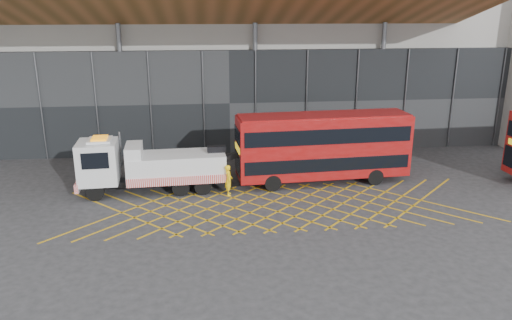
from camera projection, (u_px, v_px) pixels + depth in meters
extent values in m
plane|color=#29292B|center=(207.00, 209.00, 28.66)|extent=(120.00, 120.00, 0.00)
cube|color=#C89312|center=(122.00, 213.00, 28.17)|extent=(7.16, 7.16, 0.01)
cube|color=#C89312|center=(122.00, 213.00, 28.17)|extent=(7.16, 7.16, 0.01)
cube|color=#C89312|center=(150.00, 211.00, 28.33)|extent=(7.16, 7.16, 0.01)
cube|color=#C89312|center=(150.00, 211.00, 28.33)|extent=(7.16, 7.16, 0.01)
cube|color=#C89312|center=(179.00, 210.00, 28.49)|extent=(7.16, 7.16, 0.01)
cube|color=#C89312|center=(179.00, 210.00, 28.49)|extent=(7.16, 7.16, 0.01)
cube|color=#C89312|center=(207.00, 209.00, 28.66)|extent=(7.16, 7.16, 0.01)
cube|color=#C89312|center=(207.00, 209.00, 28.66)|extent=(7.16, 7.16, 0.01)
cube|color=#C89312|center=(235.00, 208.00, 28.82)|extent=(7.16, 7.16, 0.01)
cube|color=#C89312|center=(235.00, 208.00, 28.82)|extent=(7.16, 7.16, 0.01)
cube|color=#C89312|center=(262.00, 207.00, 28.98)|extent=(7.16, 7.16, 0.01)
cube|color=#C89312|center=(262.00, 207.00, 28.98)|extent=(7.16, 7.16, 0.01)
cube|color=#C89312|center=(289.00, 206.00, 29.14)|extent=(7.16, 7.16, 0.01)
cube|color=#C89312|center=(289.00, 206.00, 29.14)|extent=(7.16, 7.16, 0.01)
cube|color=#C89312|center=(316.00, 205.00, 29.31)|extent=(7.16, 7.16, 0.01)
cube|color=#C89312|center=(316.00, 205.00, 29.31)|extent=(7.16, 7.16, 0.01)
cube|color=#C89312|center=(343.00, 203.00, 29.47)|extent=(7.16, 7.16, 0.01)
cube|color=#C89312|center=(343.00, 203.00, 29.47)|extent=(7.16, 7.16, 0.01)
cube|color=#C89312|center=(369.00, 202.00, 29.63)|extent=(7.16, 7.16, 0.01)
cube|color=#C89312|center=(369.00, 202.00, 29.63)|extent=(7.16, 7.16, 0.01)
cube|color=#C89312|center=(395.00, 201.00, 29.80)|extent=(7.16, 7.16, 0.01)
cube|color=#C89312|center=(395.00, 201.00, 29.80)|extent=(7.16, 7.16, 0.01)
cube|color=#C89312|center=(421.00, 200.00, 29.96)|extent=(7.16, 7.16, 0.01)
cube|color=#C89312|center=(421.00, 200.00, 29.96)|extent=(7.16, 7.16, 0.01)
cube|color=gray|center=(224.00, 32.00, 44.26)|extent=(55.00, 14.00, 18.00)
cube|color=black|center=(229.00, 102.00, 38.80)|extent=(55.00, 0.80, 8.00)
cube|color=brown|center=(200.00, 1.00, 32.87)|extent=(40.00, 11.93, 4.07)
cylinder|color=#595B60|center=(123.00, 92.00, 37.50)|extent=(0.36, 0.36, 10.00)
cylinder|color=#595B60|center=(255.00, 90.00, 38.52)|extent=(0.36, 0.36, 10.00)
cylinder|color=#595B60|center=(380.00, 87.00, 39.53)|extent=(0.36, 0.36, 10.00)
cube|color=black|center=(155.00, 181.00, 31.26)|extent=(9.31, 1.51, 0.34)
cube|color=white|center=(98.00, 162.00, 30.33)|extent=(2.48, 2.57, 2.54)
cube|color=black|center=(77.00, 156.00, 30.01)|extent=(0.17, 2.14, 1.07)
cube|color=red|center=(80.00, 183.00, 30.51)|extent=(0.39, 2.55, 0.54)
cube|color=orange|center=(99.00, 138.00, 29.92)|extent=(0.94, 1.22, 0.12)
cube|color=white|center=(177.00, 166.00, 31.20)|extent=(6.18, 2.78, 1.56)
cube|color=red|center=(177.00, 181.00, 30.20)|extent=(6.04, 0.41, 0.54)
cube|color=white|center=(134.00, 150.00, 30.47)|extent=(1.11, 2.39, 0.68)
cube|color=black|center=(217.00, 150.00, 31.32)|extent=(1.20, 0.55, 0.49)
cube|color=black|center=(232.00, 156.00, 31.62)|extent=(2.15, 0.46, 1.05)
cylinder|color=black|center=(95.00, 192.00, 29.79)|extent=(1.09, 0.40, 1.07)
cylinder|color=black|center=(100.00, 181.00, 31.72)|extent=(1.09, 0.40, 1.07)
cylinder|color=black|center=(203.00, 186.00, 30.79)|extent=(1.09, 0.40, 1.07)
cylinder|color=black|center=(201.00, 175.00, 32.73)|extent=(1.09, 0.40, 1.07)
cylinder|color=#595B60|center=(121.00, 148.00, 31.28)|extent=(0.14, 0.14, 2.15)
cube|color=maroon|center=(323.00, 145.00, 32.42)|extent=(11.33, 3.31, 3.94)
cube|color=black|center=(322.00, 159.00, 32.69)|extent=(10.89, 3.34, 0.86)
cube|color=black|center=(324.00, 132.00, 32.15)|extent=(10.89, 3.34, 0.97)
cube|color=black|center=(238.00, 163.00, 31.76)|extent=(0.21, 2.28, 1.32)
cube|color=black|center=(237.00, 136.00, 31.23)|extent=(0.21, 2.28, 0.97)
cube|color=yellow|center=(237.00, 148.00, 31.47)|extent=(0.18, 1.81, 0.36)
cube|color=maroon|center=(324.00, 115.00, 31.82)|extent=(11.09, 3.09, 0.12)
cylinder|color=black|center=(273.00, 183.00, 31.34)|extent=(1.07, 0.37, 1.06)
cylinder|color=black|center=(266.00, 172.00, 33.50)|extent=(1.07, 0.37, 1.06)
cylinder|color=black|center=(375.00, 177.00, 32.45)|extent=(1.07, 0.37, 1.06)
cylinder|color=black|center=(362.00, 166.00, 34.61)|extent=(1.07, 0.37, 1.06)
imported|color=yellow|center=(229.00, 180.00, 30.59)|extent=(0.47, 0.70, 1.91)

